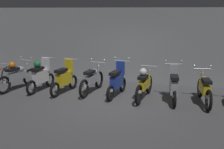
# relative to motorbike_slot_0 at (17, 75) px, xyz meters

# --- Properties ---
(ground_plane) EXTENTS (80.00, 80.00, 0.00)m
(ground_plane) POSITION_rel_motorbike_slot_0_xyz_m (3.80, -0.59, -0.53)
(ground_plane) COLOR #4C4C4F
(back_wall) EXTENTS (16.00, 0.30, 3.00)m
(back_wall) POSITION_rel_motorbike_slot_0_xyz_m (3.80, 2.23, 0.97)
(back_wall) COLOR gray
(back_wall) RESTS_ON ground
(motorbike_slot_0) EXTENTS (0.63, 1.93, 1.15)m
(motorbike_slot_0) POSITION_rel_motorbike_slot_0_xyz_m (0.00, 0.00, 0.00)
(motorbike_slot_0) COLOR black
(motorbike_slot_0) RESTS_ON ground
(motorbike_slot_1) EXTENTS (0.56, 1.68, 1.18)m
(motorbike_slot_1) POSITION_rel_motorbike_slot_0_xyz_m (0.95, 0.08, 0.04)
(motorbike_slot_1) COLOR black
(motorbike_slot_1) RESTS_ON ground
(motorbike_slot_2) EXTENTS (0.56, 1.67, 1.18)m
(motorbike_slot_2) POSITION_rel_motorbike_slot_0_xyz_m (1.91, 0.04, -0.00)
(motorbike_slot_2) COLOR black
(motorbike_slot_2) RESTS_ON ground
(motorbike_slot_3) EXTENTS (0.59, 1.95, 1.15)m
(motorbike_slot_3) POSITION_rel_motorbike_slot_0_xyz_m (2.85, 0.29, -0.04)
(motorbike_slot_3) COLOR black
(motorbike_slot_3) RESTS_ON ground
(motorbike_slot_4) EXTENTS (0.58, 1.67, 1.29)m
(motorbike_slot_4) POSITION_rel_motorbike_slot_0_xyz_m (3.81, 0.13, -0.00)
(motorbike_slot_4) COLOR black
(motorbike_slot_4) RESTS_ON ground
(motorbike_slot_5) EXTENTS (0.56, 1.95, 1.08)m
(motorbike_slot_5) POSITION_rel_motorbike_slot_0_xyz_m (4.75, 0.06, -0.00)
(motorbike_slot_5) COLOR black
(motorbike_slot_5) RESTS_ON ground
(motorbike_slot_6) EXTENTS (0.59, 1.68, 1.29)m
(motorbike_slot_6) POSITION_rel_motorbike_slot_0_xyz_m (5.70, 0.02, -0.00)
(motorbike_slot_6) COLOR black
(motorbike_slot_6) RESTS_ON ground
(motorbike_slot_7) EXTENTS (0.59, 1.95, 1.15)m
(motorbike_slot_7) POSITION_rel_motorbike_slot_0_xyz_m (6.65, 0.05, -0.04)
(motorbike_slot_7) COLOR black
(motorbike_slot_7) RESTS_ON ground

